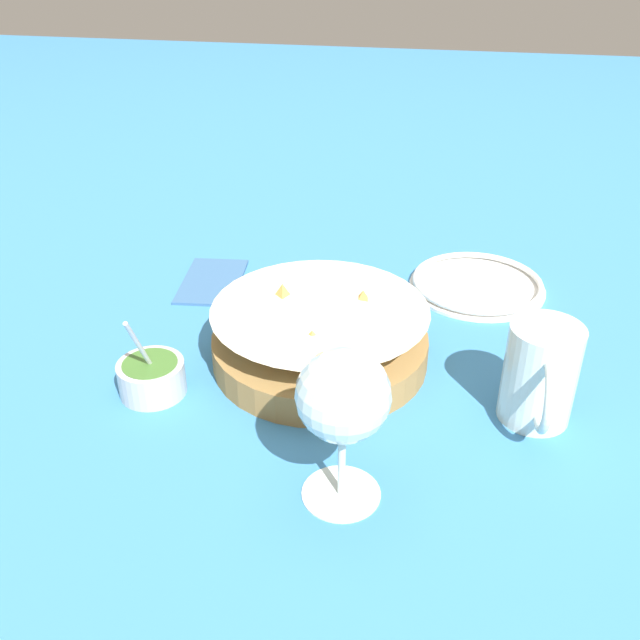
% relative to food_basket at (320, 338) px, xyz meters
% --- Properties ---
extents(ground_plane, '(4.00, 4.00, 0.00)m').
position_rel_food_basket_xyz_m(ground_plane, '(0.02, 0.01, -0.03)').
color(ground_plane, teal).
extents(food_basket, '(0.25, 0.25, 0.09)m').
position_rel_food_basket_xyz_m(food_basket, '(0.00, 0.00, 0.00)').
color(food_basket, olive).
rests_on(food_basket, ground_plane).
extents(sauce_cup, '(0.08, 0.07, 0.11)m').
position_rel_food_basket_xyz_m(sauce_cup, '(0.09, -0.17, -0.01)').
color(sauce_cup, '#B7B7BC').
rests_on(sauce_cup, ground_plane).
extents(wine_glass, '(0.08, 0.08, 0.16)m').
position_rel_food_basket_xyz_m(wine_glass, '(0.21, 0.06, 0.08)').
color(wine_glass, silver).
rests_on(wine_glass, ground_plane).
extents(beer_mug, '(0.12, 0.08, 0.11)m').
position_rel_food_basket_xyz_m(beer_mug, '(0.06, 0.24, 0.02)').
color(beer_mug, silver).
rests_on(beer_mug, ground_plane).
extents(side_plate, '(0.19, 0.19, 0.01)m').
position_rel_food_basket_xyz_m(side_plate, '(-0.21, 0.18, -0.02)').
color(side_plate, white).
rests_on(side_plate, ground_plane).
extents(napkin, '(0.14, 0.09, 0.01)m').
position_rel_food_basket_xyz_m(napkin, '(-0.17, -0.19, -0.03)').
color(napkin, '#38608E').
rests_on(napkin, ground_plane).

